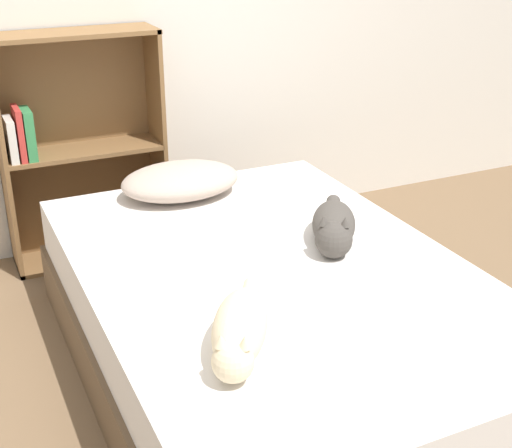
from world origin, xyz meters
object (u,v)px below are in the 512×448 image
at_px(cat_light, 239,330).
at_px(bookshelf, 77,146).
at_px(bed, 273,324).
at_px(pillow, 181,181).
at_px(cat_dark, 334,226).

relative_size(cat_light, bookshelf, 0.45).
bearing_deg(bed, bookshelf, 106.08).
relative_size(bed, bookshelf, 1.78).
bearing_deg(bookshelf, cat_light, -87.79).
xyz_separation_m(bed, pillow, (-0.07, 0.75, 0.30)).
bearing_deg(pillow, bed, -84.93).
xyz_separation_m(cat_dark, bookshelf, (-0.66, 1.23, 0.04)).
bearing_deg(cat_dark, cat_light, -19.24).
bearing_deg(cat_dark, pillow, -121.74).
height_order(bed, bookshelf, bookshelf).
xyz_separation_m(cat_light, cat_dark, (0.59, 0.50, -0.01)).
distance_m(bed, pillow, 0.81).
height_order(cat_light, bookshelf, bookshelf).
distance_m(bed, cat_light, 0.60).
xyz_separation_m(bed, cat_light, (-0.31, -0.42, 0.30)).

